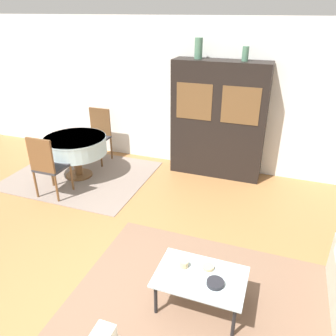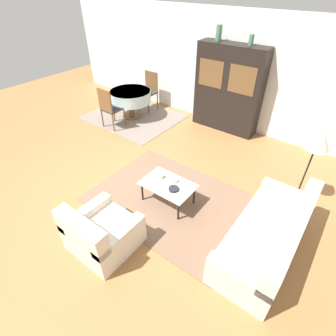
{
  "view_description": "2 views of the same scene",
  "coord_description": "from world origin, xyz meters",
  "px_view_note": "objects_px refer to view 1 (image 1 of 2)",
  "views": [
    {
      "loc": [
        1.48,
        -2.16,
        2.8
      ],
      "look_at": [
        0.2,
        1.4,
        0.95
      ],
      "focal_mm": 35.0,
      "sensor_mm": 36.0,
      "label": 1
    },
    {
      "loc": [
        3.0,
        -2.45,
        3.3
      ],
      "look_at": [
        0.96,
        0.25,
        0.75
      ],
      "focal_mm": 28.0,
      "sensor_mm": 36.0,
      "label": 2
    }
  ],
  "objects_px": {
    "dining_table": "(75,146)",
    "bowl_small": "(208,267)",
    "coffee_table": "(200,279)",
    "vase_short": "(245,54)",
    "display_cabinet": "(218,120)",
    "dining_chair_near": "(47,164)",
    "bowl": "(215,283)",
    "cup": "(184,264)",
    "vase_tall": "(199,48)",
    "dining_chair_far": "(98,132)"
  },
  "relations": [
    {
      "from": "dining_table",
      "to": "bowl_small",
      "type": "height_order",
      "value": "dining_table"
    },
    {
      "from": "cup",
      "to": "bowl_small",
      "type": "height_order",
      "value": "cup"
    },
    {
      "from": "display_cabinet",
      "to": "dining_chair_near",
      "type": "height_order",
      "value": "display_cabinet"
    },
    {
      "from": "display_cabinet",
      "to": "dining_chair_near",
      "type": "distance_m",
      "value": 2.96
    },
    {
      "from": "display_cabinet",
      "to": "vase_short",
      "type": "height_order",
      "value": "vase_short"
    },
    {
      "from": "dining_table",
      "to": "cup",
      "type": "relative_size",
      "value": 11.97
    },
    {
      "from": "display_cabinet",
      "to": "bowl",
      "type": "distance_m",
      "value": 3.29
    },
    {
      "from": "coffee_table",
      "to": "dining_table",
      "type": "height_order",
      "value": "dining_table"
    },
    {
      "from": "display_cabinet",
      "to": "dining_table",
      "type": "relative_size",
      "value": 1.86
    },
    {
      "from": "dining_chair_near",
      "to": "vase_tall",
      "type": "relative_size",
      "value": 3.15
    },
    {
      "from": "dining_chair_near",
      "to": "bowl",
      "type": "distance_m",
      "value": 3.32
    },
    {
      "from": "display_cabinet",
      "to": "bowl",
      "type": "bearing_deg",
      "value": -77.76
    },
    {
      "from": "cup",
      "to": "vase_short",
      "type": "bearing_deg",
      "value": 89.43
    },
    {
      "from": "vase_short",
      "to": "bowl_small",
      "type": "bearing_deg",
      "value": -85.93
    },
    {
      "from": "cup",
      "to": "bowl_small",
      "type": "relative_size",
      "value": 0.77
    },
    {
      "from": "coffee_table",
      "to": "vase_tall",
      "type": "bearing_deg",
      "value": 106.71
    },
    {
      "from": "coffee_table",
      "to": "display_cabinet",
      "type": "xyz_separation_m",
      "value": [
        -0.53,
        3.1,
        0.66
      ]
    },
    {
      "from": "bowl",
      "to": "vase_tall",
      "type": "relative_size",
      "value": 0.51
    },
    {
      "from": "cup",
      "to": "bowl",
      "type": "bearing_deg",
      "value": -20.05
    },
    {
      "from": "vase_tall",
      "to": "dining_table",
      "type": "bearing_deg",
      "value": -152.49
    },
    {
      "from": "display_cabinet",
      "to": "bowl_small",
      "type": "distance_m",
      "value": 3.09
    },
    {
      "from": "bowl_small",
      "to": "display_cabinet",
      "type": "bearing_deg",
      "value": 100.85
    },
    {
      "from": "dining_chair_near",
      "to": "cup",
      "type": "bearing_deg",
      "value": -25.32
    },
    {
      "from": "coffee_table",
      "to": "vase_short",
      "type": "distance_m",
      "value": 3.59
    },
    {
      "from": "dining_chair_near",
      "to": "bowl",
      "type": "bearing_deg",
      "value": -24.72
    },
    {
      "from": "dining_chair_far",
      "to": "vase_short",
      "type": "bearing_deg",
      "value": -175.21
    },
    {
      "from": "dining_table",
      "to": "vase_tall",
      "type": "distance_m",
      "value": 2.7
    },
    {
      "from": "dining_chair_far",
      "to": "bowl_small",
      "type": "relative_size",
      "value": 8.77
    },
    {
      "from": "coffee_table",
      "to": "dining_chair_near",
      "type": "distance_m",
      "value": 3.16
    },
    {
      "from": "cup",
      "to": "vase_tall",
      "type": "bearing_deg",
      "value": 103.62
    },
    {
      "from": "dining_table",
      "to": "bowl",
      "type": "bearing_deg",
      "value": -35.66
    },
    {
      "from": "cup",
      "to": "vase_short",
      "type": "distance_m",
      "value": 3.48
    },
    {
      "from": "bowl_small",
      "to": "vase_short",
      "type": "height_order",
      "value": "vase_short"
    },
    {
      "from": "bowl_small",
      "to": "coffee_table",
      "type": "bearing_deg",
      "value": -108.91
    },
    {
      "from": "coffee_table",
      "to": "vase_tall",
      "type": "xyz_separation_m",
      "value": [
        -0.93,
        3.11,
        1.84
      ]
    },
    {
      "from": "dining_chair_far",
      "to": "vase_short",
      "type": "relative_size",
      "value": 4.67
    },
    {
      "from": "display_cabinet",
      "to": "cup",
      "type": "relative_size",
      "value": 22.28
    },
    {
      "from": "bowl_small",
      "to": "cup",
      "type": "bearing_deg",
      "value": -166.19
    },
    {
      "from": "dining_table",
      "to": "dining_chair_near",
      "type": "bearing_deg",
      "value": -90.0
    },
    {
      "from": "dining_chair_far",
      "to": "bowl_small",
      "type": "bearing_deg",
      "value": 136.52
    },
    {
      "from": "cup",
      "to": "bowl",
      "type": "xyz_separation_m",
      "value": [
        0.36,
        -0.13,
        -0.01
      ]
    },
    {
      "from": "coffee_table",
      "to": "vase_short",
      "type": "xyz_separation_m",
      "value": [
        -0.17,
        3.11,
        1.79
      ]
    },
    {
      "from": "display_cabinet",
      "to": "vase_tall",
      "type": "bearing_deg",
      "value": 179.87
    },
    {
      "from": "coffee_table",
      "to": "dining_table",
      "type": "distance_m",
      "value": 3.55
    },
    {
      "from": "bowl",
      "to": "bowl_small",
      "type": "distance_m",
      "value": 0.22
    },
    {
      "from": "display_cabinet",
      "to": "dining_chair_near",
      "type": "relative_size",
      "value": 1.96
    },
    {
      "from": "dining_chair_far",
      "to": "cup",
      "type": "relative_size",
      "value": 11.36
    },
    {
      "from": "dining_table",
      "to": "cup",
      "type": "height_order",
      "value": "dining_table"
    },
    {
      "from": "dining_table",
      "to": "vase_short",
      "type": "distance_m",
      "value": 3.26
    },
    {
      "from": "bowl",
      "to": "bowl_small",
      "type": "relative_size",
      "value": 1.43
    }
  ]
}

